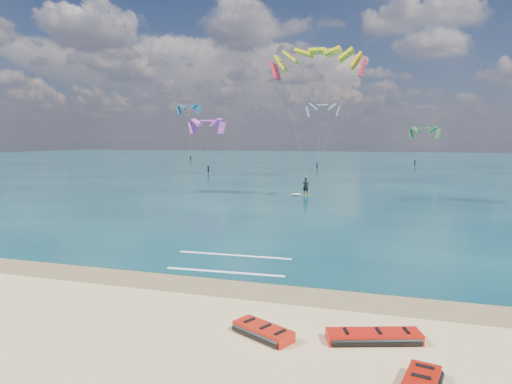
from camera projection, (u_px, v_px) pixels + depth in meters
ground at (334, 192)px, 54.77m from camera, size 320.00×320.00×0.00m
wet_sand_strip at (224, 287)px, 19.62m from camera, size 320.00×2.40×0.01m
sea at (366, 163)px, 115.58m from camera, size 320.00×200.00×0.04m
packed_kite_left at (374, 342)px, 14.37m from camera, size 3.34×2.03×0.40m
packed_kite_mid at (263, 337)px, 14.75m from camera, size 2.55×2.06×0.42m
kitesurfer_main at (312, 117)px, 46.81m from camera, size 9.95×7.59×16.44m
shoreline_foam at (230, 263)px, 23.35m from camera, size 6.72×3.61×0.01m
distant_kites at (312, 141)px, 94.64m from camera, size 84.72×40.92×14.90m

